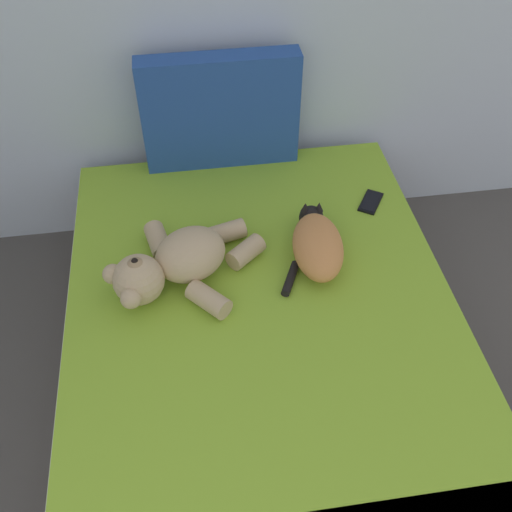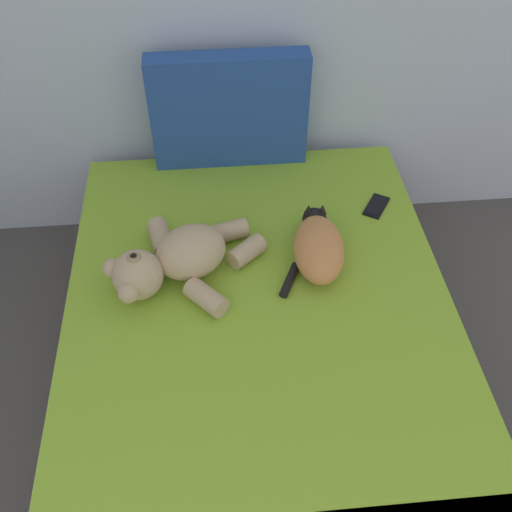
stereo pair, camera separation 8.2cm
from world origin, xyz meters
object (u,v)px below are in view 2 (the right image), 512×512
Objects in this scene: bed at (261,356)px; patterned_cushion at (229,111)px; cat at (318,246)px; cell_phone at (376,206)px; teddy_bear at (176,260)px.

patterned_cushion reaches higher than bed.
cat is at bearing -66.51° from patterned_cushion.
patterned_cushion reaches higher than cat.
bed is at bearing -134.88° from cell_phone.
cat is 2.55× the size of cell_phone.
cat is (0.29, -0.67, -0.19)m from patterned_cushion.
cat is 0.42m from cell_phone.
teddy_bear is at bearing -176.20° from cat.
cat is at bearing -137.13° from cell_phone.
patterned_cushion is (-0.05, 0.94, 0.49)m from bed.
cat is (0.24, 0.26, 0.31)m from bed.
teddy_bear is (-0.24, -0.71, -0.17)m from patterned_cushion.
bed is 0.47m from cat.
cell_phone reaches higher than bed.
cat is 0.69× the size of teddy_bear.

